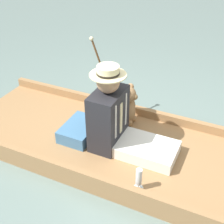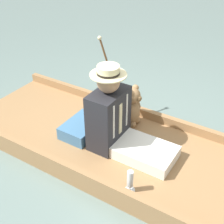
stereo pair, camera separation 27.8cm
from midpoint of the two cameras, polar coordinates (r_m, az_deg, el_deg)
ground_plane at (r=3.04m, az=5.17°, el=-8.07°), size 16.00×16.00×0.00m
punt_boat at (r=3.00m, az=5.23°, el=-7.17°), size 1.16×3.39×0.20m
seat_cushion at (r=3.09m, az=-2.92°, el=-3.00°), size 0.42×0.30×0.13m
seated_person at (r=2.80m, az=3.83°, el=-1.80°), size 0.41×0.82×0.81m
teddy_bear at (r=3.16m, az=6.27°, el=0.79°), size 0.31×0.18×0.44m
wine_glass at (r=2.50m, az=6.60°, el=-12.38°), size 0.08×0.08×0.20m
walking_cane at (r=3.26m, az=2.04°, el=7.63°), size 0.04×0.33×0.83m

